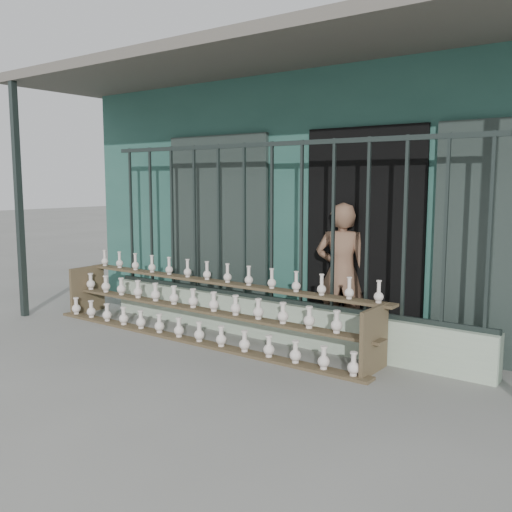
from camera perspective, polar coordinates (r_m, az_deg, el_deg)
The scene contains 6 objects.
ground at distance 5.70m, azimuth -6.10°, elevation -11.09°, with size 60.00×60.00×0.00m, color slate.
workshop_building at distance 8.98m, azimuth 12.44°, elevation 6.10°, with size 7.40×6.60×3.21m.
parapet_wall at distance 6.61m, azimuth 1.55°, elevation -6.40°, with size 5.00×0.20×0.45m, color #A6BBA0.
security_fence at distance 6.43m, azimuth 1.59°, elevation 3.36°, with size 5.00×0.04×1.80m.
shelf_rack at distance 6.68m, azimuth -5.37°, elevation -5.06°, with size 4.50×0.68×0.85m.
elderly_woman at distance 6.48m, azimuth 8.53°, elevation -1.68°, with size 0.58×0.38×1.58m, color brown.
Camera 1 is at (3.67, -3.97, 1.81)m, focal length 40.00 mm.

